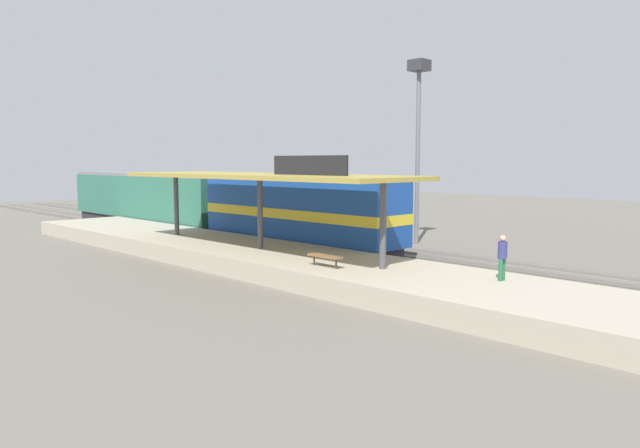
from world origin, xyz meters
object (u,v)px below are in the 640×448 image
light_mast (418,113)px  locomotive (298,211)px  platform_bench (325,257)px  passenger_carriage_single (147,199)px  person_waiting (502,255)px

light_mast → locomotive: bearing=160.0°
platform_bench → locomotive: bearing=53.7°
light_mast → platform_bench: bearing=-159.0°
passenger_carriage_single → person_waiting: bearing=-95.8°
passenger_carriage_single → platform_bench: bearing=-102.9°
light_mast → person_waiting: bearing=-133.0°
platform_bench → light_mast: light_mast is taller
platform_bench → locomotive: (6.00, 8.15, 1.07)m
platform_bench → light_mast: 16.38m
platform_bench → locomotive: size_ratio=0.12×
locomotive → person_waiting: bearing=-102.7°
platform_bench → light_mast: size_ratio=0.15×
passenger_carriage_single → person_waiting: passenger_carriage_single is taller
locomotive → passenger_carriage_single: 18.00m
passenger_carriage_single → light_mast: light_mast is taller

